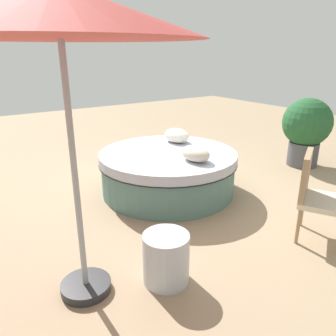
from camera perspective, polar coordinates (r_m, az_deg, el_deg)
ground_plane at (r=5.01m, az=0.00°, el=-3.98°), size 16.00×16.00×0.00m
round_bed at (r=4.89m, az=0.00°, el=-0.60°), size 2.01×2.01×0.62m
throw_pillow_0 at (r=4.39m, az=4.79°, el=2.51°), size 0.46×0.31×0.21m
throw_pillow_1 at (r=5.30m, az=1.52°, el=5.65°), size 0.48×0.33×0.22m
patio_chair at (r=3.95m, az=24.09°, el=-3.67°), size 0.69×0.70×0.98m
patio_umbrella at (r=2.51m, az=-18.39°, el=23.79°), size 2.01×2.01×2.44m
planter at (r=6.44m, az=22.81°, el=6.46°), size 0.86×0.86×1.23m
side_table at (r=3.10m, az=-0.34°, el=-15.31°), size 0.43×0.43×0.47m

